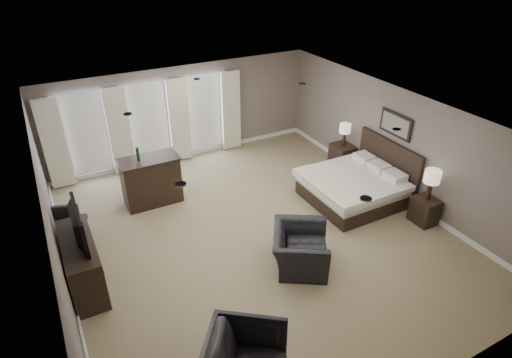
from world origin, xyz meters
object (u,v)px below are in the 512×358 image
dresser (82,264)px  lamp_near (430,185)px  bar_stool_right (172,186)px  tv (75,238)px  desk_chair (72,222)px  bar_stool_left (145,186)px  lamp_far (344,135)px  armchair_near (300,243)px  bed (352,177)px  bar_counter (151,180)px  nightstand_near (424,211)px  nightstand_far (342,156)px

dresser → lamp_near: bearing=-12.1°
bar_stool_right → lamp_near: bearing=-38.1°
dresser → bar_stool_right: bearing=41.8°
tv → desk_chair: size_ratio=1.06×
lamp_near → bar_stool_left: (-5.16, 3.78, -0.54)m
dresser → bar_stool_right: (2.35, 2.10, -0.15)m
lamp_far → lamp_near: bearing=-90.0°
desk_chair → bar_stool_left: bearing=-132.7°
lamp_near → armchair_near: 3.23m
bed → armchair_near: 2.67m
armchair_near → bar_stool_left: (-1.97, 3.67, -0.12)m
tv → bar_stool_right: size_ratio=1.70×
desk_chair → bar_counter: bearing=-138.2°
lamp_far → bar_stool_right: 4.67m
desk_chair → tv: bearing=106.6°
bar_stool_left → desk_chair: (-1.73, -0.97, 0.15)m
bed → lamp_near: 1.72m
tv → armchair_near: bearing=-110.3°
dresser → nightstand_near: bearing=-12.1°
nightstand_far → desk_chair: (-6.89, -0.09, 0.21)m
tv → bed: bearing=-90.3°
dresser → armchair_near: bearing=-20.3°
lamp_near → lamp_far: bearing=90.0°
bed → nightstand_far: bed is taller
nightstand_near → desk_chair: desk_chair is taller
nightstand_near → lamp_far: bearing=90.0°
armchair_near → bar_stool_right: bearing=53.9°
armchair_near → bed: bearing=-27.5°
nightstand_far → tv: bearing=-168.4°
bar_stool_right → desk_chair: desk_chair is taller
nightstand_near → bar_stool_right: bar_stool_right is taller
nightstand_near → lamp_near: 0.65m
nightstand_far → bar_stool_left: 5.24m
dresser → nightstand_far: bearing=11.6°
lamp_far → bar_counter: 5.10m
nightstand_far → armchair_near: bearing=-138.9°
bar_stool_left → lamp_far: bearing=-9.7°
bed → lamp_near: bearing=-58.5°
bar_stool_right → nightstand_far: bearing=-8.5°
nightstand_far → lamp_far: bearing=0.0°
bar_stool_left → desk_chair: 1.99m
lamp_near → lamp_far: 2.90m
nightstand_near → desk_chair: 7.44m
armchair_near → desk_chair: (-3.69, 2.70, 0.03)m
bar_stool_left → bar_counter: bearing=-47.7°
bar_stool_left → bar_stool_right: size_ratio=1.17×
lamp_far → desk_chair: 6.90m
armchair_near → desk_chair: desk_chair is taller
bar_counter → bar_stool_left: (-0.13, 0.15, -0.19)m
tv → bar_stool_right: (2.35, 2.10, -0.71)m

